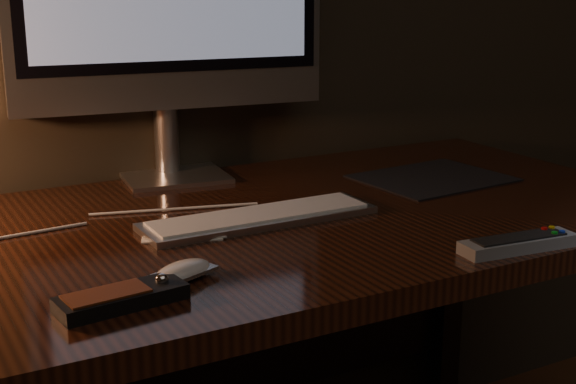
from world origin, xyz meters
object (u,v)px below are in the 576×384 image
desk (219,280)px  tv_remote (519,243)px  keyboard (259,217)px  media_remote (121,297)px  mouse (183,274)px

desk → tv_remote: size_ratio=8.24×
desk → keyboard: (0.04, -0.09, 0.14)m
media_remote → keyboard: bearing=30.6°
desk → tv_remote: 0.53m
media_remote → mouse: bearing=18.3°
keyboard → tv_remote: bearing=-49.3°
media_remote → tv_remote: (0.59, -0.08, -0.00)m
mouse → media_remote: media_remote is taller
mouse → tv_remote: 0.50m
desk → media_remote: media_remote is taller
tv_remote → keyboard: bearing=136.8°
keyboard → tv_remote: (0.28, -0.32, 0.00)m
mouse → desk: bearing=36.5°
keyboard → mouse: (-0.21, -0.19, 0.00)m
mouse → media_remote: size_ratio=0.54×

